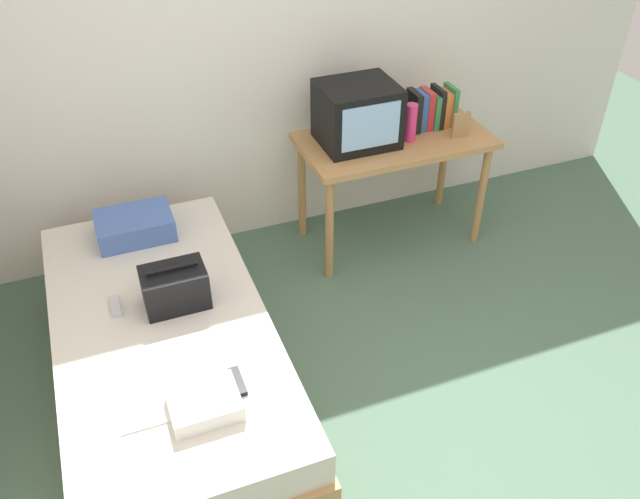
{
  "coord_description": "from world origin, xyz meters",
  "views": [
    {
      "loc": [
        -1.16,
        -1.67,
        2.63
      ],
      "look_at": [
        -0.15,
        0.94,
        0.52
      ],
      "focal_mm": 37.41,
      "sensor_mm": 36.0,
      "label": 1
    }
  ],
  "objects_px": {
    "bed": "(168,360)",
    "remote_silver": "(115,306)",
    "handbag": "(175,287)",
    "magazine": "(142,401)",
    "pillow": "(135,226)",
    "picture_frame": "(461,125)",
    "folded_towel": "(205,404)",
    "water_bottle": "(411,123)",
    "book_row": "(431,109)",
    "desk": "(394,151)",
    "remote_dark": "(238,381)",
    "tv": "(357,114)"
  },
  "relations": [
    {
      "from": "handbag",
      "to": "magazine",
      "type": "xyz_separation_m",
      "value": [
        -0.25,
        -0.55,
        -0.1
      ]
    },
    {
      "from": "pillow",
      "to": "handbag",
      "type": "xyz_separation_m",
      "value": [
        0.1,
        -0.63,
        0.04
      ]
    },
    {
      "from": "magazine",
      "to": "folded_towel",
      "type": "relative_size",
      "value": 1.04
    },
    {
      "from": "tv",
      "to": "handbag",
      "type": "distance_m",
      "value": 1.52
    },
    {
      "from": "desk",
      "to": "book_row",
      "type": "distance_m",
      "value": 0.35
    },
    {
      "from": "tv",
      "to": "magazine",
      "type": "distance_m",
      "value": 2.05
    },
    {
      "from": "picture_frame",
      "to": "handbag",
      "type": "bearing_deg",
      "value": -162.05
    },
    {
      "from": "handbag",
      "to": "water_bottle",
      "type": "bearing_deg",
      "value": 23.42
    },
    {
      "from": "magazine",
      "to": "remote_dark",
      "type": "height_order",
      "value": "remote_dark"
    },
    {
      "from": "water_bottle",
      "to": "remote_silver",
      "type": "xyz_separation_m",
      "value": [
        -1.85,
        -0.61,
        -0.35
      ]
    },
    {
      "from": "picture_frame",
      "to": "remote_silver",
      "type": "height_order",
      "value": "picture_frame"
    },
    {
      "from": "magazine",
      "to": "desk",
      "type": "bearing_deg",
      "value": 36.09
    },
    {
      "from": "desk",
      "to": "pillow",
      "type": "relative_size",
      "value": 2.87
    },
    {
      "from": "handbag",
      "to": "folded_towel",
      "type": "distance_m",
      "value": 0.69
    },
    {
      "from": "bed",
      "to": "book_row",
      "type": "xyz_separation_m",
      "value": [
        1.88,
        0.9,
        0.61
      ]
    },
    {
      "from": "book_row",
      "to": "pillow",
      "type": "relative_size",
      "value": 0.71
    },
    {
      "from": "tv",
      "to": "remote_dark",
      "type": "relative_size",
      "value": 2.82
    },
    {
      "from": "desk",
      "to": "remote_dark",
      "type": "distance_m",
      "value": 1.91
    },
    {
      "from": "bed",
      "to": "water_bottle",
      "type": "relative_size",
      "value": 8.72
    },
    {
      "from": "remote_dark",
      "to": "folded_towel",
      "type": "height_order",
      "value": "folded_towel"
    },
    {
      "from": "bed",
      "to": "remote_silver",
      "type": "relative_size",
      "value": 13.89
    },
    {
      "from": "handbag",
      "to": "folded_towel",
      "type": "bearing_deg",
      "value": -92.09
    },
    {
      "from": "picture_frame",
      "to": "handbag",
      "type": "relative_size",
      "value": 0.52
    },
    {
      "from": "bed",
      "to": "pillow",
      "type": "relative_size",
      "value": 4.95
    },
    {
      "from": "handbag",
      "to": "remote_dark",
      "type": "xyz_separation_m",
      "value": [
        0.14,
        -0.59,
        -0.09
      ]
    },
    {
      "from": "tv",
      "to": "book_row",
      "type": "height_order",
      "value": "tv"
    },
    {
      "from": "pillow",
      "to": "folded_towel",
      "type": "xyz_separation_m",
      "value": [
        0.07,
        -1.32,
        -0.03
      ]
    },
    {
      "from": "magazine",
      "to": "folded_towel",
      "type": "xyz_separation_m",
      "value": [
        0.23,
        -0.14,
        0.03
      ]
    },
    {
      "from": "tv",
      "to": "book_row",
      "type": "bearing_deg",
      "value": 3.11
    },
    {
      "from": "handbag",
      "to": "folded_towel",
      "type": "height_order",
      "value": "handbag"
    },
    {
      "from": "remote_silver",
      "to": "picture_frame",
      "type": "bearing_deg",
      "value": 13.88
    },
    {
      "from": "handbag",
      "to": "folded_towel",
      "type": "xyz_separation_m",
      "value": [
        -0.02,
        -0.68,
        -0.06
      ]
    },
    {
      "from": "bed",
      "to": "desk",
      "type": "relative_size",
      "value": 1.72
    },
    {
      "from": "water_bottle",
      "to": "remote_silver",
      "type": "relative_size",
      "value": 1.59
    },
    {
      "from": "water_bottle",
      "to": "remote_silver",
      "type": "bearing_deg",
      "value": -161.89
    },
    {
      "from": "book_row",
      "to": "remote_silver",
      "type": "height_order",
      "value": "book_row"
    },
    {
      "from": "folded_towel",
      "to": "remote_dark",
      "type": "bearing_deg",
      "value": 29.67
    },
    {
      "from": "bed",
      "to": "book_row",
      "type": "distance_m",
      "value": 2.17
    },
    {
      "from": "pillow",
      "to": "handbag",
      "type": "relative_size",
      "value": 1.35
    },
    {
      "from": "picture_frame",
      "to": "pillow",
      "type": "bearing_deg",
      "value": 179.22
    },
    {
      "from": "water_bottle",
      "to": "pillow",
      "type": "relative_size",
      "value": 0.57
    },
    {
      "from": "bed",
      "to": "magazine",
      "type": "distance_m",
      "value": 0.54
    },
    {
      "from": "remote_dark",
      "to": "remote_silver",
      "type": "distance_m",
      "value": 0.79
    },
    {
      "from": "water_bottle",
      "to": "remote_dark",
      "type": "height_order",
      "value": "water_bottle"
    },
    {
      "from": "water_bottle",
      "to": "folded_towel",
      "type": "height_order",
      "value": "water_bottle"
    },
    {
      "from": "bed",
      "to": "book_row",
      "type": "height_order",
      "value": "book_row"
    },
    {
      "from": "handbag",
      "to": "magazine",
      "type": "relative_size",
      "value": 1.03
    },
    {
      "from": "desk",
      "to": "tv",
      "type": "relative_size",
      "value": 2.64
    },
    {
      "from": "magazine",
      "to": "remote_dark",
      "type": "relative_size",
      "value": 1.86
    },
    {
      "from": "folded_towel",
      "to": "magazine",
      "type": "bearing_deg",
      "value": 149.25
    }
  ]
}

